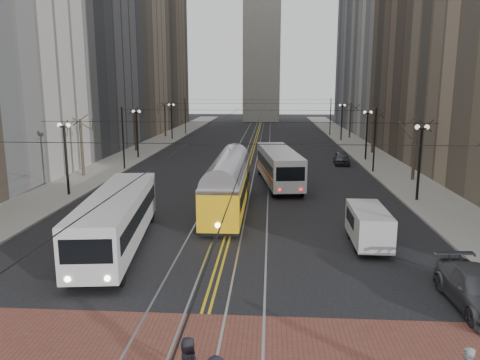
# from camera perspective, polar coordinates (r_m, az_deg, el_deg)

# --- Properties ---
(ground) EXTENTS (260.00, 260.00, 0.00)m
(ground) POSITION_cam_1_polar(r_m,az_deg,el_deg) (19.83, -3.88, -14.70)
(ground) COLOR black
(ground) RESTS_ON ground
(sidewalk_left) EXTENTS (5.00, 140.00, 0.15)m
(sidewalk_left) POSITION_cam_1_polar(r_m,az_deg,el_deg) (65.60, -11.72, 3.61)
(sidewalk_left) COLOR gray
(sidewalk_left) RESTS_ON ground
(sidewalk_right) EXTENTS (5.00, 140.00, 0.15)m
(sidewalk_right) POSITION_cam_1_polar(r_m,az_deg,el_deg) (64.46, 14.98, 3.32)
(sidewalk_right) COLOR gray
(sidewalk_right) RESTS_ON ground
(crosswalk_band) EXTENTS (25.00, 6.00, 0.01)m
(crosswalk_band) POSITION_cam_1_polar(r_m,az_deg,el_deg) (16.37, -5.86, -20.81)
(crosswalk_band) COLOR brown
(crosswalk_band) RESTS_ON ground
(streetcar_rails) EXTENTS (4.80, 130.00, 0.02)m
(streetcar_rails) POSITION_cam_1_polar(r_m,az_deg,el_deg) (63.29, 1.51, 3.50)
(streetcar_rails) COLOR gray
(streetcar_rails) RESTS_ON ground
(centre_lines) EXTENTS (0.42, 130.00, 0.01)m
(centre_lines) POSITION_cam_1_polar(r_m,az_deg,el_deg) (63.29, 1.51, 3.50)
(centre_lines) COLOR gold
(centre_lines) RESTS_ON ground
(building_left_mid) EXTENTS (16.00, 20.00, 34.00)m
(building_left_mid) POSITION_cam_1_polar(r_m,az_deg,el_deg) (70.00, -20.80, 17.50)
(building_left_mid) COLOR slate
(building_left_mid) RESTS_ON ground
(building_left_far) EXTENTS (16.00, 20.00, 40.00)m
(building_left_far) POSITION_cam_1_polar(r_m,az_deg,el_deg) (107.93, -11.79, 17.19)
(building_left_far) COLOR brown
(building_left_far) RESTS_ON ground
(building_right_mid) EXTENTS (16.00, 20.00, 34.00)m
(building_right_mid) POSITION_cam_1_polar(r_m,az_deg,el_deg) (68.18, 24.69, 17.40)
(building_right_mid) COLOR brown
(building_right_mid) RESTS_ON ground
(building_right_far) EXTENTS (16.00, 20.00, 40.00)m
(building_right_far) POSITION_cam_1_polar(r_m,az_deg,el_deg) (106.76, 16.98, 17.01)
(building_right_far) COLOR slate
(building_right_far) RESTS_ON ground
(lamp_posts) EXTENTS (27.60, 57.20, 5.60)m
(lamp_posts) POSITION_cam_1_polar(r_m,az_deg,el_deg) (46.83, 0.73, 4.15)
(lamp_posts) COLOR black
(lamp_posts) RESTS_ON ground
(street_trees) EXTENTS (31.68, 53.28, 5.60)m
(street_trees) POSITION_cam_1_polar(r_m,az_deg,el_deg) (53.27, 1.11, 5.04)
(street_trees) COLOR #382D23
(street_trees) RESTS_ON ground
(trolley_wires) EXTENTS (25.96, 120.00, 6.60)m
(trolley_wires) POSITION_cam_1_polar(r_m,az_deg,el_deg) (52.76, 1.09, 6.04)
(trolley_wires) COLOR black
(trolley_wires) RESTS_ON ground
(transit_bus) EXTENTS (3.95, 12.43, 3.05)m
(transit_bus) POSITION_cam_1_polar(r_m,az_deg,el_deg) (26.19, -14.74, -4.91)
(transit_bus) COLOR silver
(transit_bus) RESTS_ON ground
(streetcar) EXTENTS (2.47, 13.25, 3.12)m
(streetcar) POSITION_cam_1_polar(r_m,az_deg,el_deg) (33.08, -1.46, -1.08)
(streetcar) COLOR yellow
(streetcar) RESTS_ON ground
(rear_bus) EXTENTS (4.18, 12.19, 3.12)m
(rear_bus) POSITION_cam_1_polar(r_m,az_deg,el_deg) (41.88, 4.74, 1.53)
(rear_bus) COLOR #B8B8B8
(rear_bus) RESTS_ON ground
(cargo_van) EXTENTS (1.89, 4.80, 2.12)m
(cargo_van) POSITION_cam_1_polar(r_m,az_deg,el_deg) (26.79, 15.38, -5.62)
(cargo_van) COLOR #B9B9B9
(cargo_van) RESTS_ON ground
(sedan_grey) EXTENTS (1.92, 4.25, 1.42)m
(sedan_grey) POSITION_cam_1_polar(r_m,az_deg,el_deg) (54.18, 12.28, 2.65)
(sedan_grey) COLOR #393B40
(sedan_grey) RESTS_ON ground
(sedan_silver) EXTENTS (1.67, 4.36, 1.42)m
(sedan_silver) POSITION_cam_1_polar(r_m,az_deg,el_deg) (55.85, 5.32, 3.12)
(sedan_silver) COLOR #B9BDC2
(sedan_silver) RESTS_ON ground
(sedan_parked) EXTENTS (2.24, 5.21, 1.50)m
(sedan_parked) POSITION_cam_1_polar(r_m,az_deg,el_deg) (21.35, 26.97, -11.81)
(sedan_parked) COLOR #45484E
(sedan_parked) RESTS_ON ground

